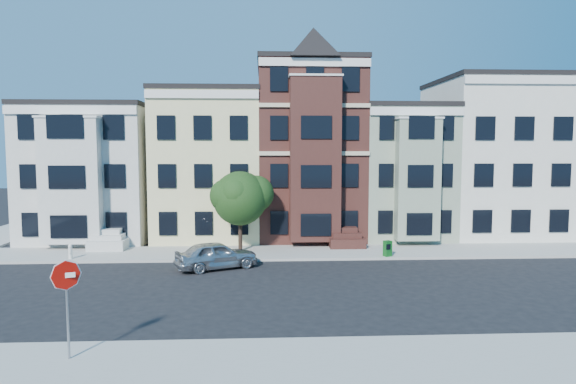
{
  "coord_description": "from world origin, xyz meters",
  "views": [
    {
      "loc": [
        -3.3,
        -22.31,
        6.37
      ],
      "look_at": [
        -2.05,
        2.6,
        4.2
      ],
      "focal_mm": 32.0,
      "sensor_mm": 36.0,
      "label": 1
    }
  ],
  "objects": [
    {
      "name": "ground",
      "position": [
        0.0,
        0.0,
        0.0
      ],
      "size": [
        120.0,
        120.0,
        0.0
      ],
      "primitive_type": "plane",
      "color": "black"
    },
    {
      "name": "stop_sign",
      "position": [
        -9.02,
        -7.35,
        1.83
      ],
      "size": [
        0.91,
        0.44,
        3.35
      ],
      "primitive_type": null,
      "rotation": [
        0.0,
        0.0,
        0.36
      ],
      "color": "#BB0D06",
      "rests_on": "near_sidewalk"
    },
    {
      "name": "house_brown",
      "position": [
        0.0,
        14.5,
        6.0
      ],
      "size": [
        7.0,
        9.0,
        12.0
      ],
      "primitive_type": "cube",
      "color": "#3C1C17",
      "rests_on": "ground"
    },
    {
      "name": "newspaper_box",
      "position": [
        3.85,
        6.33,
        0.6
      ],
      "size": [
        0.52,
        0.49,
        0.9
      ],
      "primitive_type": "cube",
      "rotation": [
        0.0,
        0.0,
        0.43
      ],
      "color": "#115D1C",
      "rests_on": "far_sidewalk"
    },
    {
      "name": "fire_hydrant",
      "position": [
        -14.06,
        6.56,
        0.47
      ],
      "size": [
        0.3,
        0.3,
        0.64
      ],
      "primitive_type": "cylinder",
      "rotation": [
        0.0,
        0.0,
        -0.43
      ],
      "color": "silver",
      "rests_on": "far_sidewalk"
    },
    {
      "name": "near_sidewalk",
      "position": [
        0.0,
        -8.0,
        0.07
      ],
      "size": [
        60.0,
        4.0,
        0.15
      ],
      "primitive_type": "cube",
      "color": "#9E9B93",
      "rests_on": "ground"
    },
    {
      "name": "street_tree",
      "position": [
        -4.64,
        8.24,
        3.12
      ],
      "size": [
        5.9,
        5.9,
        5.94
      ],
      "primitive_type": null,
      "rotation": [
        0.0,
        0.0,
        0.17
      ],
      "color": "#274C1C",
      "rests_on": "far_sidewalk"
    },
    {
      "name": "house_cream",
      "position": [
        13.5,
        14.5,
        5.5
      ],
      "size": [
        8.0,
        9.0,
        11.0
      ],
      "primitive_type": "cube",
      "color": "silver",
      "rests_on": "ground"
    },
    {
      "name": "house_white",
      "position": [
        -15.0,
        14.5,
        4.5
      ],
      "size": [
        8.0,
        9.0,
        9.0
      ],
      "primitive_type": "cube",
      "color": "silver",
      "rests_on": "ground"
    },
    {
      "name": "parked_car",
      "position": [
        -5.73,
        4.39,
        0.73
      ],
      "size": [
        4.64,
        3.34,
        1.47
      ],
      "primitive_type": "imported",
      "rotation": [
        0.0,
        0.0,
        1.99
      ],
      "color": "#B1B3B9",
      "rests_on": "ground"
    },
    {
      "name": "far_sidewalk",
      "position": [
        0.0,
        8.0,
        0.07
      ],
      "size": [
        60.0,
        4.0,
        0.15
      ],
      "primitive_type": "cube",
      "color": "#9E9B93",
      "rests_on": "ground"
    },
    {
      "name": "house_yellow",
      "position": [
        -7.0,
        14.5,
        5.0
      ],
      "size": [
        7.0,
        9.0,
        10.0
      ],
      "primitive_type": "cube",
      "color": "beige",
      "rests_on": "ground"
    },
    {
      "name": "house_green",
      "position": [
        6.5,
        14.5,
        4.5
      ],
      "size": [
        6.0,
        9.0,
        9.0
      ],
      "primitive_type": "cube",
      "color": "gray",
      "rests_on": "ground"
    }
  ]
}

